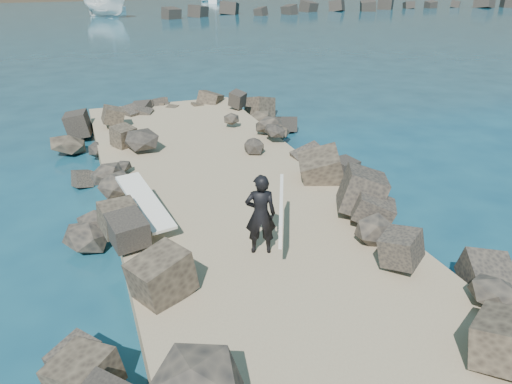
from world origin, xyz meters
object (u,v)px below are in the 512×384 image
surfer_with_board (263,214)px  sailboat_b (111,10)px  surfboard_resting (145,206)px  boat_imported (106,6)px

surfer_with_board → sailboat_b: (2.89, 66.07, -1.13)m
surfer_with_board → surfboard_resting: bearing=135.4°
surfboard_resting → boat_imported: (3.97, 58.08, 0.30)m
surfboard_resting → surfer_with_board: size_ratio=1.15×
surfboard_resting → boat_imported: bearing=73.6°
surfboard_resting → surfer_with_board: 2.98m
surfer_with_board → sailboat_b: sailboat_b is taller
surfboard_resting → sailboat_b: 64.20m
surfer_with_board → boat_imported: bearing=88.2°
surfer_with_board → sailboat_b: size_ratio=0.25×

